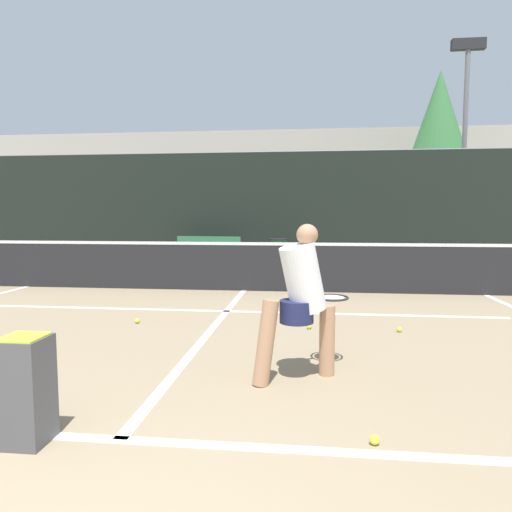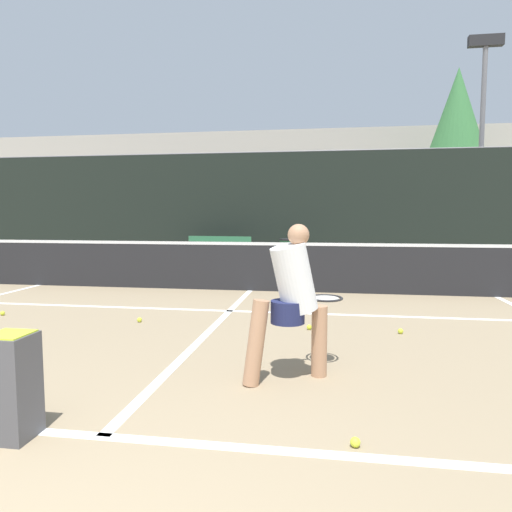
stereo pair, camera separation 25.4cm
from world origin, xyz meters
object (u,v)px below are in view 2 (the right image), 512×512
(trash_bin, at_px, (289,254))
(player_practicing, at_px, (292,297))
(ball_hopper, at_px, (11,384))
(courtside_bench, at_px, (218,250))
(parked_car, at_px, (203,236))

(trash_bin, bearing_deg, player_practicing, -85.05)
(player_practicing, xyz_separation_m, ball_hopper, (-1.75, -1.37, -0.38))
(courtside_bench, bearing_deg, trash_bin, 2.38)
(ball_hopper, distance_m, courtside_bench, 9.97)
(player_practicing, distance_m, courtside_bench, 8.98)
(ball_hopper, relative_size, courtside_bench, 0.37)
(courtside_bench, distance_m, trash_bin, 2.02)
(ball_hopper, xyz_separation_m, courtside_bench, (-0.99, 9.92, 0.11))
(courtside_bench, relative_size, trash_bin, 2.33)
(courtside_bench, height_order, trash_bin, courtside_bench)
(player_practicing, bearing_deg, parked_car, 79.56)
(trash_bin, xyz_separation_m, parked_car, (-3.86, 5.09, 0.20))
(courtside_bench, distance_m, parked_car, 5.31)
(courtside_bench, height_order, parked_car, parked_car)
(parked_car, bearing_deg, ball_hopper, -79.22)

